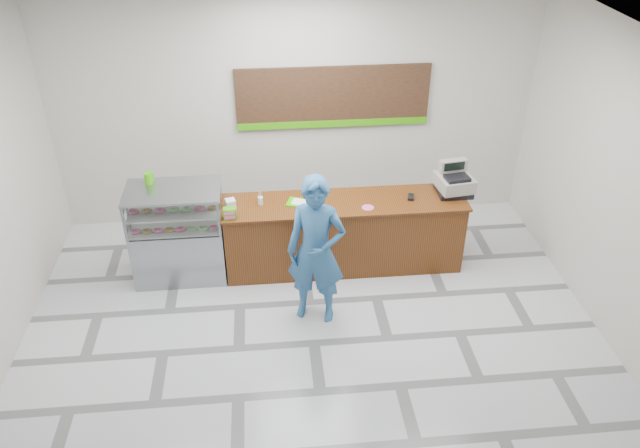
{
  "coord_description": "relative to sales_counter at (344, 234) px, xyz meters",
  "views": [
    {
      "loc": [
        -0.47,
        -5.51,
        5.21
      ],
      "look_at": [
        0.16,
        0.9,
        1.11
      ],
      "focal_mm": 35.0,
      "sensor_mm": 36.0,
      "label": 1
    }
  ],
  "objects": [
    {
      "name": "floor",
      "position": [
        -0.55,
        -1.55,
        -0.52
      ],
      "size": [
        7.0,
        7.0,
        0.0
      ],
      "primitive_type": "plane",
      "color": "silver",
      "rests_on": "ground"
    },
    {
      "name": "back_wall",
      "position": [
        -0.55,
        1.45,
        1.23
      ],
      "size": [
        7.0,
        0.0,
        7.0
      ],
      "primitive_type": "plane",
      "rotation": [
        1.57,
        0.0,
        0.0
      ],
      "color": "beige",
      "rests_on": "floor"
    },
    {
      "name": "ceiling",
      "position": [
        -0.55,
        -1.55,
        2.98
      ],
      "size": [
        7.0,
        7.0,
        0.0
      ],
      "primitive_type": "plane",
      "rotation": [
        3.14,
        0.0,
        0.0
      ],
      "color": "silver",
      "rests_on": "back_wall"
    },
    {
      "name": "sales_counter",
      "position": [
        0.0,
        0.0,
        0.0
      ],
      "size": [
        3.26,
        0.76,
        1.03
      ],
      "color": "#632F11",
      "rests_on": "floor"
    },
    {
      "name": "display_case",
      "position": [
        -2.22,
        -0.0,
        0.16
      ],
      "size": [
        1.22,
        0.72,
        1.33
      ],
      "color": "gray",
      "rests_on": "floor"
    },
    {
      "name": "menu_board",
      "position": [
        -0.0,
        1.41,
        1.42
      ],
      "size": [
        2.8,
        0.06,
        0.9
      ],
      "color": "black",
      "rests_on": "back_wall"
    },
    {
      "name": "cash_register",
      "position": [
        1.5,
        0.12,
        0.67
      ],
      "size": [
        0.51,
        0.52,
        0.42
      ],
      "rotation": [
        0.0,
        0.0,
        0.14
      ],
      "color": "black",
      "rests_on": "sales_counter"
    },
    {
      "name": "card_terminal",
      "position": [
        0.9,
        0.0,
        0.53
      ],
      "size": [
        0.12,
        0.17,
        0.04
      ],
      "primitive_type": "cube",
      "rotation": [
        0.0,
        0.0,
        -0.28
      ],
      "color": "black",
      "rests_on": "sales_counter"
    },
    {
      "name": "serving_tray",
      "position": [
        -0.6,
        0.01,
        0.52
      ],
      "size": [
        0.38,
        0.32,
        0.02
      ],
      "rotation": [
        0.0,
        0.0,
        -0.34
      ],
      "color": "#3BCF00",
      "rests_on": "sales_counter"
    },
    {
      "name": "napkin_box",
      "position": [
        -1.5,
        0.01,
        0.57
      ],
      "size": [
        0.15,
        0.15,
        0.11
      ],
      "primitive_type": "cube",
      "rotation": [
        0.0,
        0.0,
        0.25
      ],
      "color": "white",
      "rests_on": "sales_counter"
    },
    {
      "name": "straw_cup",
      "position": [
        -1.11,
        0.04,
        0.57
      ],
      "size": [
        0.07,
        0.07,
        0.11
      ],
      "primitive_type": "cylinder",
      "color": "silver",
      "rests_on": "sales_counter"
    },
    {
      "name": "promo_box",
      "position": [
        -1.5,
        -0.27,
        0.59
      ],
      "size": [
        0.17,
        0.12,
        0.15
      ],
      "primitive_type": "cube",
      "rotation": [
        0.0,
        0.0,
        0.04
      ],
      "color": "#3CA30B",
      "rests_on": "sales_counter"
    },
    {
      "name": "donut_decal",
      "position": [
        0.28,
        -0.19,
        0.52
      ],
      "size": [
        0.16,
        0.16,
        0.0
      ],
      "primitive_type": "cylinder",
      "color": "#E85A90",
      "rests_on": "sales_counter"
    },
    {
      "name": "green_cup_left",
      "position": [
        -2.51,
        0.27,
        0.88
      ],
      "size": [
        0.09,
        0.09,
        0.14
      ],
      "primitive_type": "cylinder",
      "color": "#3CA30B",
      "rests_on": "display_case"
    },
    {
      "name": "green_cup_right",
      "position": [
        -2.53,
        0.19,
        0.89
      ],
      "size": [
        0.1,
        0.1,
        0.15
      ],
      "primitive_type": "cylinder",
      "color": "#3CA30B",
      "rests_on": "display_case"
    },
    {
      "name": "customer",
      "position": [
        -0.47,
        -1.02,
        0.45
      ],
      "size": [
        0.81,
        0.64,
        1.94
      ],
      "primitive_type": "imported",
      "rotation": [
        0.0,
        0.0,
        -0.28
      ],
      "color": "#2D6297",
      "rests_on": "floor"
    }
  ]
}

